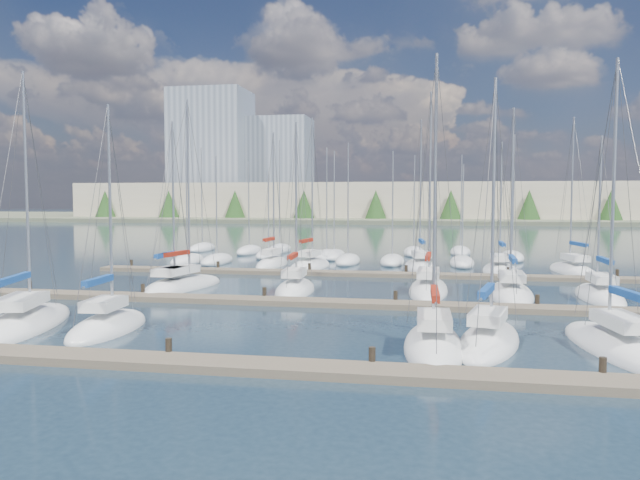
% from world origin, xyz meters
% --- Properties ---
extents(ground, '(400.00, 400.00, 0.00)m').
position_xyz_m(ground, '(0.00, 60.00, 0.00)').
color(ground, '#203341').
rests_on(ground, ground).
extents(dock_near, '(44.00, 1.93, 1.10)m').
position_xyz_m(dock_near, '(0.00, 2.01, 0.15)').
color(dock_near, '#6B5E4C').
rests_on(dock_near, ground).
extents(dock_mid, '(44.00, 1.93, 1.10)m').
position_xyz_m(dock_mid, '(0.00, 16.01, 0.15)').
color(dock_mid, '#6B5E4C').
rests_on(dock_mid, ground).
extents(dock_far, '(44.00, 1.93, 1.10)m').
position_xyz_m(dock_far, '(0.00, 30.01, 0.15)').
color(dock_far, '#6B5E4C').
rests_on(dock_far, ground).
extents(sailboat_m, '(2.48, 7.73, 10.96)m').
position_xyz_m(sailboat_m, '(16.42, 21.41, 0.18)').
color(sailboat_m, white).
rests_on(sailboat_m, ground).
extents(sailboat_f, '(4.04, 9.31, 12.87)m').
position_xyz_m(sailboat_f, '(13.69, 7.49, 0.18)').
color(sailboat_f, white).
rests_on(sailboat_f, ground).
extents(sailboat_q, '(2.83, 8.02, 11.72)m').
position_xyz_m(sailboat_q, '(11.68, 34.02, 0.17)').
color(sailboat_q, white).
rests_on(sailboat_q, ground).
extents(sailboat_p, '(3.70, 8.48, 13.91)m').
position_xyz_m(sailboat_p, '(5.03, 35.86, 0.18)').
color(sailboat_p, white).
rests_on(sailboat_p, ground).
extents(sailboat_b, '(5.38, 10.22, 13.28)m').
position_xyz_m(sailboat_b, '(-13.56, 7.37, 0.17)').
color(sailboat_b, white).
rests_on(sailboat_b, ground).
extents(sailboat_o, '(3.81, 7.86, 14.17)m').
position_xyz_m(sailboat_o, '(-4.75, 34.80, 0.19)').
color(sailboat_o, white).
rests_on(sailboat_o, ground).
extents(sailboat_c, '(2.91, 6.85, 11.51)m').
position_xyz_m(sailboat_c, '(-9.08, 7.32, 0.18)').
color(sailboat_c, white).
rests_on(sailboat_c, ground).
extents(sailboat_d, '(2.69, 8.02, 13.09)m').
position_xyz_m(sailboat_d, '(6.23, 6.42, 0.19)').
color(sailboat_d, white).
rests_on(sailboat_d, ground).
extents(sailboat_j, '(2.90, 7.17, 12.06)m').
position_xyz_m(sailboat_j, '(-2.94, 20.74, 0.18)').
color(sailboat_j, white).
rests_on(sailboat_j, ground).
extents(sailboat_h, '(2.73, 7.16, 12.23)m').
position_xyz_m(sailboat_h, '(-11.42, 19.90, 0.18)').
color(sailboat_h, white).
rests_on(sailboat_h, ground).
extents(sailboat_r, '(3.87, 8.70, 13.76)m').
position_xyz_m(sailboat_r, '(17.65, 35.04, 0.19)').
color(sailboat_r, white).
rests_on(sailboat_r, ground).
extents(sailboat_e, '(4.00, 7.91, 12.21)m').
position_xyz_m(sailboat_e, '(8.56, 7.51, 0.19)').
color(sailboat_e, white).
rests_on(sailboat_e, ground).
extents(sailboat_i, '(4.14, 8.78, 13.84)m').
position_xyz_m(sailboat_i, '(-10.89, 20.86, 0.19)').
color(sailboat_i, white).
rests_on(sailboat_i, ground).
extents(sailboat_n, '(2.47, 7.20, 13.03)m').
position_xyz_m(sailboat_n, '(-8.52, 35.77, 0.20)').
color(sailboat_n, white).
rests_on(sailboat_n, ground).
extents(sailboat_k, '(2.75, 9.45, 14.15)m').
position_xyz_m(sailboat_k, '(5.86, 22.36, 0.19)').
color(sailboat_k, white).
rests_on(sailboat_k, ground).
extents(sailboat_l, '(3.09, 8.56, 12.82)m').
position_xyz_m(sailboat_l, '(11.07, 21.44, 0.18)').
color(sailboat_l, white).
rests_on(sailboat_l, ground).
extents(distant_boats, '(36.93, 20.75, 13.30)m').
position_xyz_m(distant_boats, '(-4.34, 43.76, 0.29)').
color(distant_boats, '#9EA0A5').
rests_on(distant_boats, ground).
extents(shoreline, '(400.00, 60.00, 38.00)m').
position_xyz_m(shoreline, '(-13.29, 149.77, 7.44)').
color(shoreline, '#666B51').
rests_on(shoreline, ground).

